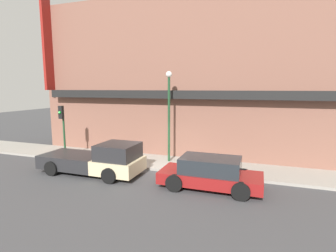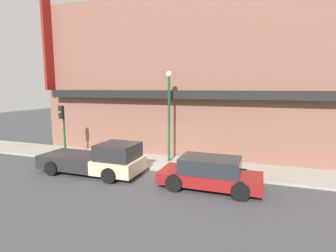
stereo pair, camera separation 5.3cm
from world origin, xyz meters
The scene contains 8 objects.
ground_plane centered at (0.00, 0.00, 0.00)m, with size 80.00×80.00×0.00m, color #424244.
sidewalk centered at (0.00, 1.42, 0.07)m, with size 36.00×2.83×0.14m.
building centered at (-0.02, 4.31, 5.12)m, with size 19.80×3.80×11.49m.
pickup_truck centered at (-2.91, -1.45, 0.76)m, with size 5.52×2.24×1.71m.
parked_car centered at (3.00, -1.45, 0.70)m, with size 4.53×2.07×1.42m.
fire_hydrant centered at (2.12, 0.58, 0.48)m, with size 0.19×0.19×0.68m.
street_lamp centered at (-0.03, 1.64, 3.47)m, with size 0.36×0.36×5.30m.
traffic_light centered at (-6.63, 0.35, 2.39)m, with size 0.28×0.42×3.25m.
Camera 1 is at (4.97, -12.76, 4.49)m, focal length 28.00 mm.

